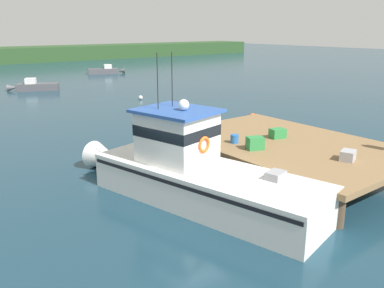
{
  "coord_description": "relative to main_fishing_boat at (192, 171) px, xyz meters",
  "views": [
    {
      "loc": [
        -7.62,
        -9.9,
        5.57
      ],
      "look_at": [
        1.2,
        1.5,
        1.4
      ],
      "focal_mm": 37.82,
      "sensor_mm": 36.0,
      "label": 1
    }
  ],
  "objects": [
    {
      "name": "ground_plane",
      "position": [
        -0.07,
        -0.05,
        -1.01
      ],
      "size": [
        200.0,
        200.0,
        0.0
      ],
      "primitive_type": "plane",
      "color": "#193847"
    },
    {
      "name": "dock",
      "position": [
        4.73,
        -0.05,
        0.07
      ],
      "size": [
        6.0,
        9.0,
        1.2
      ],
      "color": "#4C3D2D",
      "rests_on": "ground"
    },
    {
      "name": "main_fishing_boat",
      "position": [
        0.0,
        0.0,
        0.0
      ],
      "size": [
        4.31,
        9.96,
        4.8
      ],
      "color": "white",
      "rests_on": "ground"
    },
    {
      "name": "crate_single_by_cleat",
      "position": [
        4.89,
        0.57,
        0.39
      ],
      "size": [
        0.69,
        0.57,
        0.39
      ],
      "primitive_type": "cube",
      "rotation": [
        0.0,
        0.0,
        -0.25
      ],
      "color": "#2D8442",
      "rests_on": "dock"
    },
    {
      "name": "crate_stack_mid_dock",
      "position": [
        2.98,
        0.01,
        0.43
      ],
      "size": [
        0.72,
        0.63,
        0.47
      ],
      "primitive_type": "cube",
      "rotation": [
        0.0,
        0.0,
        -0.39
      ],
      "color": "#2D8442",
      "rests_on": "dock"
    },
    {
      "name": "crate_stack_near_edge",
      "position": [
        4.54,
        -2.84,
        0.37
      ],
      "size": [
        0.71,
        0.62,
        0.35
      ],
      "primitive_type": "cube",
      "rotation": [
        0.0,
        0.0,
        0.34
      ],
      "color": "#9E9EA3",
      "rests_on": "dock"
    },
    {
      "name": "bait_bucket",
      "position": [
        2.96,
        1.1,
        0.36
      ],
      "size": [
        0.32,
        0.32,
        0.34
      ],
      "primitive_type": "cylinder",
      "color": "#2866B2",
      "rests_on": "dock"
    },
    {
      "name": "moored_boat_near_channel",
      "position": [
        3.49,
        28.01,
        -0.62
      ],
      "size": [
        4.38,
        2.77,
        1.13
      ],
      "color": "#4C4C51",
      "rests_on": "ground"
    },
    {
      "name": "moored_boat_off_the_point",
      "position": [
        14.86,
        36.81,
        -0.62
      ],
      "size": [
        4.5,
        2.46,
        1.14
      ],
      "color": "#4C4C51",
      "rests_on": "ground"
    },
    {
      "name": "mooring_buoy_inshore",
      "position": [
        8.68,
        17.95,
        -0.84
      ],
      "size": [
        0.33,
        0.33,
        0.33
      ],
      "primitive_type": "sphere",
      "color": "silver",
      "rests_on": "ground"
    },
    {
      "name": "mooring_buoy_channel_marker",
      "position": [
        10.11,
        6.96,
        -0.75
      ],
      "size": [
        0.51,
        0.51,
        0.51
      ],
      "primitive_type": "sphere",
      "color": "#EA5B19",
      "rests_on": "ground"
    }
  ]
}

